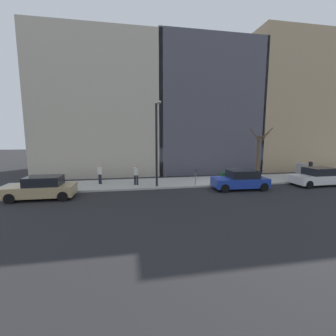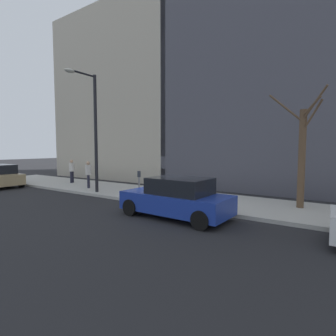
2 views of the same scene
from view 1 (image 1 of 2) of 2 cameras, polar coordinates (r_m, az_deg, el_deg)
ground_plane at (r=19.29m, az=14.24°, el=-4.57°), size 120.00×120.00×0.00m
sidewalk at (r=21.07m, az=11.99°, el=-3.23°), size 4.00×36.00×0.15m
parked_car_white at (r=22.80m, az=33.71°, el=-1.89°), size 2.03×4.25×1.52m
parked_car_blue at (r=18.50m, az=17.92°, el=-2.93°), size 2.06×4.26×1.52m
parked_car_tan at (r=17.14m, az=-29.33°, el=-4.45°), size 1.97×4.22×1.52m
parking_meter at (r=18.65m, az=7.01°, el=-1.75°), size 0.14×0.10×1.35m
utility_box at (r=24.73m, az=30.72°, el=-0.71°), size 0.83×0.61×1.43m
streetlamp at (r=17.52m, az=-2.84°, el=7.65°), size 1.97×0.32×6.50m
bare_tree at (r=23.33m, az=21.97°, el=3.18°), size 0.98×2.14×4.80m
trash_bin at (r=20.09m, az=13.97°, el=-2.32°), size 0.56×0.56×0.90m
pedestrian_near_meter at (r=26.62m, az=32.46°, el=0.23°), size 0.36×0.36×1.66m
pedestrian_midblock at (r=18.64m, az=-8.13°, el=-1.44°), size 0.36×0.36×1.66m
pedestrian_far_corner at (r=19.70m, az=-16.92°, el=-1.20°), size 0.37×0.36×1.66m
office_tower_left at (r=35.23m, az=26.00°, el=13.57°), size 11.67×11.67×15.98m
office_block_center at (r=30.00m, az=7.52°, el=13.97°), size 11.69×11.69×14.50m
office_tower_right at (r=29.24m, az=-16.16°, el=13.74°), size 12.74×12.74×14.35m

